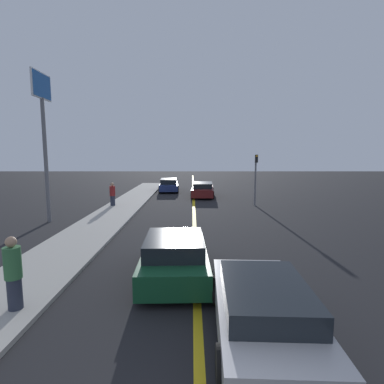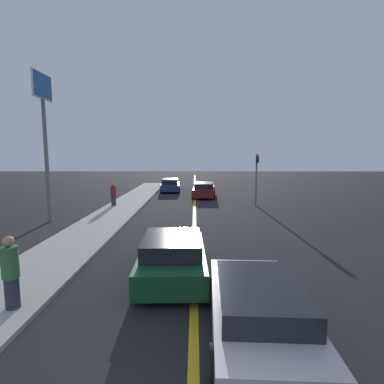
% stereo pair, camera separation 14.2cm
% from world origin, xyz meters
% --- Properties ---
extents(road_center_line, '(0.20, 60.00, 0.01)m').
position_xyz_m(road_center_line, '(0.00, 18.00, 0.00)').
color(road_center_line, gold).
rests_on(road_center_line, ground_plane).
extents(sidewalk_left, '(2.55, 33.70, 0.12)m').
position_xyz_m(sidewalk_left, '(-4.80, 16.85, 0.06)').
color(sidewalk_left, '#ADA89E').
rests_on(sidewalk_left, ground_plane).
extents(car_near_right_lane, '(2.02, 4.32, 1.24)m').
position_xyz_m(car_near_right_lane, '(1.24, 3.26, 0.61)').
color(car_near_right_lane, '#9E9EA3').
rests_on(car_near_right_lane, ground_plane).
extents(car_ahead_center, '(2.06, 3.94, 1.28)m').
position_xyz_m(car_ahead_center, '(-0.62, 6.21, 0.63)').
color(car_ahead_center, '#144728').
rests_on(car_ahead_center, ground_plane).
extents(car_far_distant, '(2.07, 4.58, 1.21)m').
position_xyz_m(car_far_distant, '(0.79, 23.01, 0.59)').
color(car_far_distant, maroon).
rests_on(car_far_distant, ground_plane).
extents(car_parked_left_lot, '(2.04, 4.46, 1.23)m').
position_xyz_m(car_parked_left_lot, '(-2.37, 26.65, 0.61)').
color(car_parked_left_lot, navy).
rests_on(car_parked_left_lot, ground_plane).
extents(pedestrian_near_curb, '(0.37, 0.37, 1.68)m').
position_xyz_m(pedestrian_near_curb, '(-4.13, 4.21, 0.96)').
color(pedestrian_near_curb, '#282D3D').
rests_on(pedestrian_near_curb, sidewalk_left).
extents(pedestrian_mid_group, '(0.37, 0.37, 1.58)m').
position_xyz_m(pedestrian_mid_group, '(-5.52, 17.87, 0.90)').
color(pedestrian_mid_group, '#282D3D').
rests_on(pedestrian_mid_group, sidewalk_left).
extents(traffic_light, '(0.18, 0.40, 3.56)m').
position_xyz_m(traffic_light, '(4.31, 18.59, 2.22)').
color(traffic_light, slate).
rests_on(traffic_light, ground_plane).
extents(roadside_sign, '(0.20, 1.91, 7.71)m').
position_xyz_m(roadside_sign, '(-7.77, 13.49, 5.69)').
color(roadside_sign, slate).
rests_on(roadside_sign, ground_plane).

